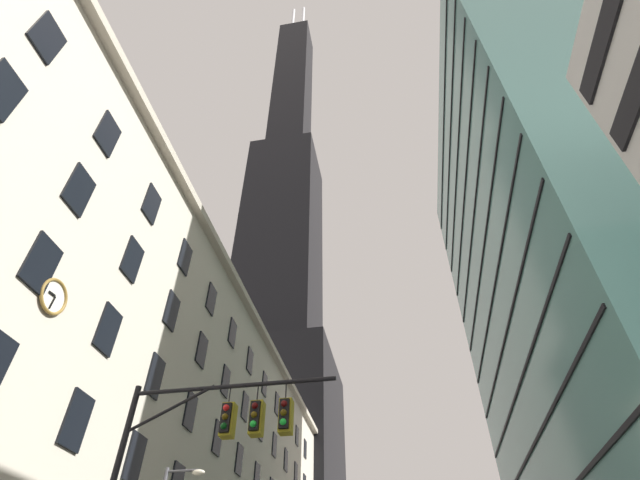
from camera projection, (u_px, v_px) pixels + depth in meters
The scene contains 4 objects.
station_building at pixel (145, 459), 37.63m from camera, with size 16.58×68.05×25.75m.
dark_skyscraper at pixel (278, 287), 101.75m from camera, with size 24.12×24.12×207.96m.
glass_office_midrise at pixel (582, 271), 40.14m from camera, with size 15.90×35.43×51.76m.
traffic_signal_mast at pixel (211, 446), 14.01m from camera, with size 6.97×0.63×7.79m.
Camera 1 is at (2.12, -8.82, 1.25)m, focal length 25.96 mm.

